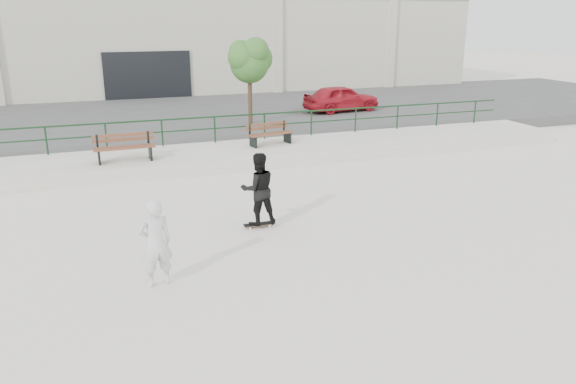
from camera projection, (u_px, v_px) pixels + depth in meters
name	position (u px, v px, depth m)	size (l,w,h in m)	color
ground	(283.00, 274.00, 11.84)	(120.00, 120.00, 0.00)	beige
ledge	(196.00, 159.00, 20.29)	(30.00, 3.00, 0.50)	#BDB6AC
parking_strip	(164.00, 119.00, 27.91)	(60.00, 14.00, 0.50)	#3E3E3E
railing	(189.00, 125.00, 21.15)	(28.00, 0.06, 1.03)	#14381B
commercial_building	(132.00, 24.00, 39.16)	(44.20, 16.33, 8.00)	#B4B3A2
bench_left	(124.00, 148.00, 18.83)	(2.02, 0.64, 0.92)	brown
bench_right	(270.00, 134.00, 21.22)	(1.86, 0.88, 0.83)	brown
tree	(250.00, 59.00, 24.62)	(2.14, 1.91, 3.81)	brown
red_car	(341.00, 98.00, 28.52)	(1.58, 3.92, 1.33)	#AB1521
skateboard	(259.00, 224.00, 14.42)	(0.78, 0.22, 0.09)	black
standing_skater	(258.00, 189.00, 14.14)	(0.91, 0.71, 1.87)	black
seated_skater	(156.00, 243.00, 11.09)	(0.66, 0.44, 1.82)	silver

